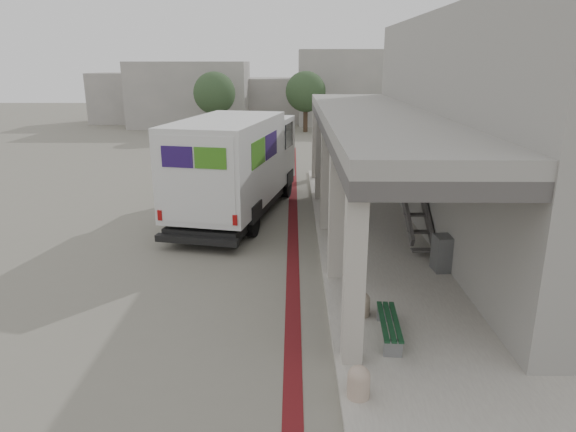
{
  "coord_description": "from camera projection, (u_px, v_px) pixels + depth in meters",
  "views": [
    {
      "loc": [
        0.99,
        -12.02,
        5.53
      ],
      "look_at": [
        0.87,
        0.98,
        1.6
      ],
      "focal_mm": 32.0,
      "sensor_mm": 36.0,
      "label": 1
    }
  ],
  "objects": [
    {
      "name": "ground",
      "position": [
        254.0,
        287.0,
        13.11
      ],
      "size": [
        120.0,
        120.0,
        0.0
      ],
      "primitive_type": "plane",
      "color": "slate",
      "rests_on": "ground"
    },
    {
      "name": "bike_lane_stripe",
      "position": [
        293.0,
        258.0,
        15.01
      ],
      "size": [
        0.35,
        40.0,
        0.01
      ],
      "primitive_type": "cube",
      "color": "#5C1216",
      "rests_on": "ground"
    },
    {
      "name": "sidewalk",
      "position": [
        411.0,
        285.0,
        13.06
      ],
      "size": [
        4.4,
        28.0,
        0.12
      ],
      "primitive_type": "cube",
      "color": "gray",
      "rests_on": "ground"
    },
    {
      "name": "transit_building",
      "position": [
        476.0,
        131.0,
        16.37
      ],
      "size": [
        7.6,
        17.0,
        7.0
      ],
      "color": "gray",
      "rests_on": "ground"
    },
    {
      "name": "distant_backdrop",
      "position": [
        251.0,
        93.0,
        46.7
      ],
      "size": [
        28.0,
        10.0,
        6.5
      ],
      "color": "gray",
      "rests_on": "ground"
    },
    {
      "name": "tree_left",
      "position": [
        214.0,
        93.0,
        39.03
      ],
      "size": [
        3.2,
        3.2,
        4.8
      ],
      "color": "#38281C",
      "rests_on": "ground"
    },
    {
      "name": "tree_mid",
      "position": [
        306.0,
        92.0,
        40.88
      ],
      "size": [
        3.2,
        3.2,
        4.8
      ],
      "color": "#38281C",
      "rests_on": "ground"
    },
    {
      "name": "tree_right",
      "position": [
        409.0,
        93.0,
        39.85
      ],
      "size": [
        3.2,
        3.2,
        4.8
      ],
      "color": "#38281C",
      "rests_on": "ground"
    },
    {
      "name": "fedex_truck",
      "position": [
        237.0,
        163.0,
        18.73
      ],
      "size": [
        4.25,
        8.95,
        3.67
      ],
      "rotation": [
        0.0,
        0.0,
        -0.2
      ],
      "color": "black",
      "rests_on": "ground"
    },
    {
      "name": "bench",
      "position": [
        389.0,
        325.0,
        10.39
      ],
      "size": [
        0.48,
        1.7,
        0.39
      ],
      "rotation": [
        0.0,
        0.0,
        -0.07
      ],
      "color": "gray",
      "rests_on": "sidewalk"
    },
    {
      "name": "bollard_near",
      "position": [
        359.0,
        381.0,
        8.56
      ],
      "size": [
        0.38,
        0.38,
        0.58
      ],
      "color": "tan",
      "rests_on": "sidewalk"
    },
    {
      "name": "bollard_far",
      "position": [
        362.0,
        304.0,
        11.34
      ],
      "size": [
        0.36,
        0.36,
        0.54
      ],
      "color": "gray",
      "rests_on": "sidewalk"
    },
    {
      "name": "utility_cabinet",
      "position": [
        442.0,
        253.0,
        13.72
      ],
      "size": [
        0.49,
        0.62,
        0.97
      ],
      "primitive_type": "cube",
      "rotation": [
        0.0,
        0.0,
        0.09
      ],
      "color": "slate",
      "rests_on": "sidewalk"
    }
  ]
}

